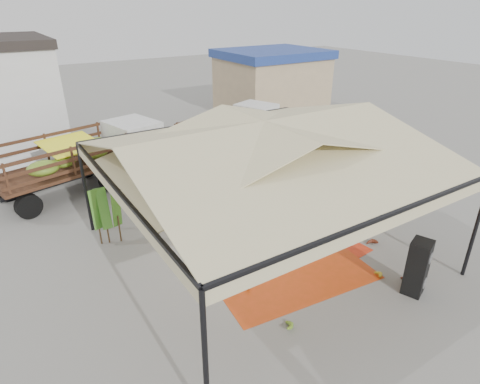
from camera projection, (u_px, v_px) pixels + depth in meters
ground at (261, 250)px, 12.19m from camera, size 90.00×90.00×0.00m
canopy_tent at (264, 147)px, 10.77m from camera, size 8.10×8.10×4.00m
building_tan at (271, 82)px, 26.05m from camera, size 6.30×5.30×4.10m
tarp_left at (277, 259)px, 11.74m from camera, size 4.75×4.56×0.01m
tarp_right at (279, 242)px, 12.56m from camera, size 4.32×4.50×0.01m
banana_heap at (242, 198)px, 14.14m from camera, size 6.11×5.44×1.12m
hand_yellow_a at (376, 274)px, 10.98m from camera, size 0.50×0.47×0.18m
hand_yellow_b at (243, 287)px, 10.46m from camera, size 0.54×0.49×0.20m
hand_red_a at (404, 279)px, 10.76m from camera, size 0.48×0.42×0.19m
hand_red_b at (372, 242)px, 12.37m from camera, size 0.58×0.57×0.20m
hand_green at (286, 324)px, 9.25m from camera, size 0.57×0.55×0.20m
hanging_bunches at (311, 152)px, 12.38m from camera, size 3.24×0.24×0.20m
speaker_stack at (417, 267)px, 10.12m from camera, size 0.68×0.64×1.52m
banana_leaves at (114, 245)px, 12.45m from camera, size 0.96×1.36×3.70m
vendor at (199, 195)px, 13.94m from camera, size 0.56×0.39×1.48m
truck_left at (88, 153)px, 15.91m from camera, size 6.89×3.74×2.25m
truck_right at (235, 127)px, 19.84m from camera, size 6.12×3.92×1.99m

